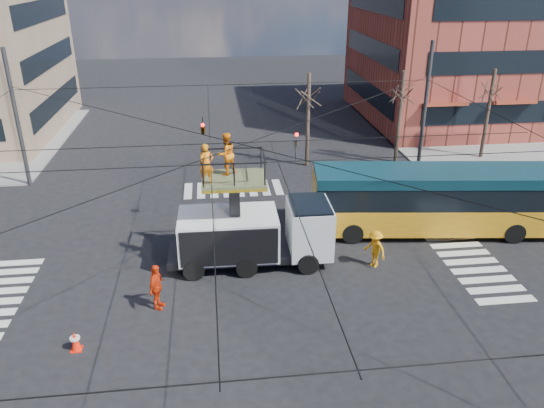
{
  "coord_description": "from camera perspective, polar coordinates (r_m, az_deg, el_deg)",
  "views": [
    {
      "loc": [
        -1.14,
        -18.77,
        11.91
      ],
      "look_at": [
        1.31,
        1.75,
        2.64
      ],
      "focal_mm": 35.0,
      "sensor_mm": 36.0,
      "label": 1
    }
  ],
  "objects": [
    {
      "name": "overhead_network",
      "position": [
        20.66,
        -3.35,
        2.46
      ],
      "size": [
        24.24,
        24.24,
        8.0
      ],
      "color": "#2D2D30",
      "rests_on": "ground"
    },
    {
      "name": "worker_ground",
      "position": [
        20.59,
        -12.32,
        -8.72
      ],
      "size": [
        0.77,
        1.17,
        1.85
      ],
      "primitive_type": "imported",
      "rotation": [
        0.0,
        0.0,
        1.25
      ],
      "color": "red",
      "rests_on": "ground"
    },
    {
      "name": "crosswalks",
      "position": [
        22.26,
        -2.83,
        -8.21
      ],
      "size": [
        22.4,
        22.4,
        0.02
      ],
      "primitive_type": null,
      "color": "silver",
      "rests_on": "ground"
    },
    {
      "name": "utility_truck",
      "position": [
        22.63,
        -1.97,
        -1.94
      ],
      "size": [
        7.04,
        2.76,
        5.79
      ],
      "rotation": [
        0.0,
        0.0,
        -0.02
      ],
      "color": "black",
      "rests_on": "ground"
    },
    {
      "name": "sidewalk_ne",
      "position": [
        47.04,
        21.76,
        7.84
      ],
      "size": [
        18.0,
        18.0,
        0.12
      ],
      "primitive_type": "cube",
      "color": "slate",
      "rests_on": "ground"
    },
    {
      "name": "tree_b",
      "position": [
        35.24,
        13.8,
        11.55
      ],
      "size": [
        2.0,
        2.0,
        6.0
      ],
      "color": "#382B21",
      "rests_on": "ground"
    },
    {
      "name": "traffic_cone",
      "position": [
        19.63,
        -20.41,
        -13.62
      ],
      "size": [
        0.36,
        0.36,
        0.75
      ],
      "primitive_type": "cone",
      "color": "#FF1F0A",
      "rests_on": "ground"
    },
    {
      "name": "building_ne",
      "position": [
        48.85,
        22.48,
        16.67
      ],
      "size": [
        20.06,
        16.06,
        14.0
      ],
      "color": "brown",
      "rests_on": "ground"
    },
    {
      "name": "ground",
      "position": [
        22.26,
        -2.83,
        -8.23
      ],
      "size": [
        120.0,
        120.0,
        0.0
      ],
      "primitive_type": "plane",
      "color": "black",
      "rests_on": "ground"
    },
    {
      "name": "tree_c",
      "position": [
        37.73,
        22.55,
        11.22
      ],
      "size": [
        2.0,
        2.0,
        6.0
      ],
      "color": "#382B21",
      "rests_on": "ground"
    },
    {
      "name": "flagger",
      "position": [
        23.24,
        11.01,
        -4.76
      ],
      "size": [
        1.13,
        1.26,
        1.69
      ],
      "primitive_type": "imported",
      "rotation": [
        0.0,
        0.0,
        -0.99
      ],
      "color": "orange",
      "rests_on": "ground"
    },
    {
      "name": "city_bus",
      "position": [
        26.6,
        17.18,
        0.5
      ],
      "size": [
        11.96,
        3.93,
        3.2
      ],
      "rotation": [
        0.0,
        0.0,
        -0.12
      ],
      "color": "orange",
      "rests_on": "ground"
    },
    {
      "name": "tree_a",
      "position": [
        33.65,
        3.96,
        11.59
      ],
      "size": [
        2.0,
        2.0,
        6.0
      ],
      "color": "#382B21",
      "rests_on": "ground"
    }
  ]
}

